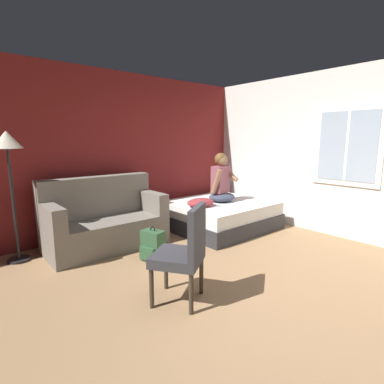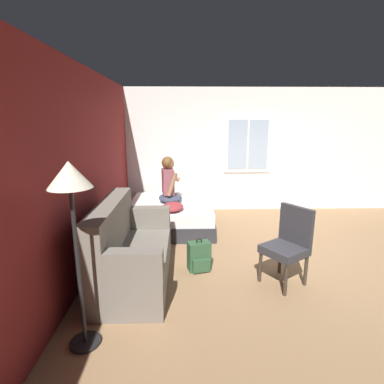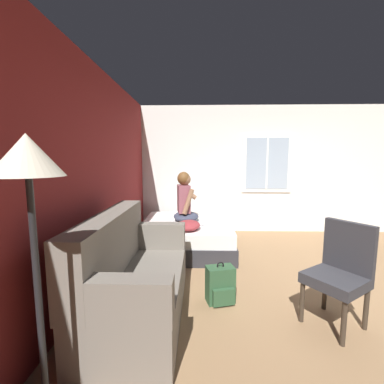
{
  "view_description": "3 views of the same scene",
  "coord_description": "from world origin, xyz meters",
  "px_view_note": "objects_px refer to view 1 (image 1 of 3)",
  "views": [
    {
      "loc": [
        -2.44,
        -1.63,
        1.6
      ],
      "look_at": [
        0.52,
        1.86,
        0.78
      ],
      "focal_mm": 28.0,
      "sensor_mm": 36.0,
      "label": 1
    },
    {
      "loc": [
        -4.15,
        1.8,
        2.02
      ],
      "look_at": [
        0.62,
        1.68,
        0.87
      ],
      "focal_mm": 28.0,
      "sensor_mm": 36.0,
      "label": 2
    },
    {
      "loc": [
        -3.06,
        1.85,
        1.57
      ],
      "look_at": [
        0.35,
        1.94,
        1.14
      ],
      "focal_mm": 24.0,
      "sensor_mm": 36.0,
      "label": 3
    }
  ],
  "objects_px": {
    "couch": "(104,221)",
    "floor_lamp": "(8,153)",
    "bed": "(220,215)",
    "throw_pillow": "(201,202)",
    "cell_phone": "(218,206)",
    "backpack": "(153,246)",
    "side_chair": "(184,251)",
    "person_seated": "(221,182)"
  },
  "relations": [
    {
      "from": "couch",
      "to": "floor_lamp",
      "type": "xyz_separation_m",
      "value": [
        -1.11,
        0.23,
        1.04
      ]
    },
    {
      "from": "bed",
      "to": "throw_pillow",
      "type": "relative_size",
      "value": 3.61
    },
    {
      "from": "bed",
      "to": "cell_phone",
      "type": "distance_m",
      "value": 0.43
    },
    {
      "from": "couch",
      "to": "throw_pillow",
      "type": "xyz_separation_m",
      "value": [
        1.48,
        -0.49,
        0.16
      ]
    },
    {
      "from": "throw_pillow",
      "to": "backpack",
      "type": "bearing_deg",
      "value": -161.74
    },
    {
      "from": "side_chair",
      "to": "floor_lamp",
      "type": "distance_m",
      "value": 2.61
    },
    {
      "from": "floor_lamp",
      "to": "throw_pillow",
      "type": "bearing_deg",
      "value": -15.46
    },
    {
      "from": "bed",
      "to": "cell_phone",
      "type": "bearing_deg",
      "value": -140.2
    },
    {
      "from": "side_chair",
      "to": "cell_phone",
      "type": "distance_m",
      "value": 2.24
    },
    {
      "from": "backpack",
      "to": "floor_lamp",
      "type": "distance_m",
      "value": 2.16
    },
    {
      "from": "floor_lamp",
      "to": "side_chair",
      "type": "bearing_deg",
      "value": -64.75
    },
    {
      "from": "backpack",
      "to": "cell_phone",
      "type": "bearing_deg",
      "value": 9.04
    },
    {
      "from": "throw_pillow",
      "to": "floor_lamp",
      "type": "xyz_separation_m",
      "value": [
        -2.6,
        0.72,
        0.88
      ]
    },
    {
      "from": "side_chair",
      "to": "couch",
      "type": "bearing_deg",
      "value": 87.94
    },
    {
      "from": "bed",
      "to": "couch",
      "type": "height_order",
      "value": "couch"
    },
    {
      "from": "backpack",
      "to": "throw_pillow",
      "type": "xyz_separation_m",
      "value": [
        1.22,
        0.4,
        0.36
      ]
    },
    {
      "from": "bed",
      "to": "floor_lamp",
      "type": "distance_m",
      "value": 3.41
    },
    {
      "from": "side_chair",
      "to": "person_seated",
      "type": "bearing_deg",
      "value": 36.51
    },
    {
      "from": "throw_pillow",
      "to": "cell_phone",
      "type": "height_order",
      "value": "throw_pillow"
    },
    {
      "from": "person_seated",
      "to": "throw_pillow",
      "type": "distance_m",
      "value": 0.65
    },
    {
      "from": "side_chair",
      "to": "throw_pillow",
      "type": "distance_m",
      "value": 2.16
    },
    {
      "from": "couch",
      "to": "person_seated",
      "type": "xyz_separation_m",
      "value": [
        2.06,
        -0.41,
        0.44
      ]
    },
    {
      "from": "couch",
      "to": "person_seated",
      "type": "distance_m",
      "value": 2.15
    },
    {
      "from": "bed",
      "to": "throw_pillow",
      "type": "bearing_deg",
      "value": -173.64
    },
    {
      "from": "cell_phone",
      "to": "bed",
      "type": "bearing_deg",
      "value": -115.71
    },
    {
      "from": "backpack",
      "to": "cell_phone",
      "type": "height_order",
      "value": "cell_phone"
    },
    {
      "from": "couch",
      "to": "person_seated",
      "type": "height_order",
      "value": "person_seated"
    },
    {
      "from": "bed",
      "to": "couch",
      "type": "distance_m",
      "value": 2.06
    },
    {
      "from": "couch",
      "to": "backpack",
      "type": "distance_m",
      "value": 0.95
    },
    {
      "from": "backpack",
      "to": "floor_lamp",
      "type": "xyz_separation_m",
      "value": [
        -1.38,
        1.12,
        1.24
      ]
    },
    {
      "from": "floor_lamp",
      "to": "cell_phone",
      "type": "bearing_deg",
      "value": -17.27
    },
    {
      "from": "side_chair",
      "to": "floor_lamp",
      "type": "xyz_separation_m",
      "value": [
        -1.04,
        2.21,
        0.9
      ]
    },
    {
      "from": "couch",
      "to": "backpack",
      "type": "xyz_separation_m",
      "value": [
        0.26,
        -0.9,
        -0.2
      ]
    },
    {
      "from": "throw_pillow",
      "to": "cell_phone",
      "type": "distance_m",
      "value": 0.31
    },
    {
      "from": "couch",
      "to": "floor_lamp",
      "type": "relative_size",
      "value": 1.0
    },
    {
      "from": "couch",
      "to": "cell_phone",
      "type": "bearing_deg",
      "value": -20.84
    },
    {
      "from": "side_chair",
      "to": "backpack",
      "type": "height_order",
      "value": "side_chair"
    },
    {
      "from": "cell_phone",
      "to": "backpack",
      "type": "bearing_deg",
      "value": 33.53
    },
    {
      "from": "person_seated",
      "to": "backpack",
      "type": "distance_m",
      "value": 1.97
    },
    {
      "from": "backpack",
      "to": "throw_pillow",
      "type": "height_order",
      "value": "throw_pillow"
    },
    {
      "from": "bed",
      "to": "floor_lamp",
      "type": "xyz_separation_m",
      "value": [
        -3.12,
        0.66,
        1.19
      ]
    },
    {
      "from": "side_chair",
      "to": "person_seated",
      "type": "distance_m",
      "value": 2.67
    }
  ]
}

